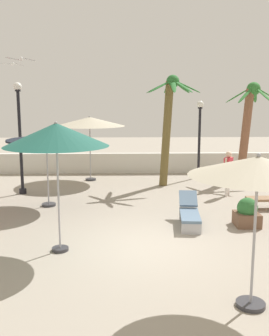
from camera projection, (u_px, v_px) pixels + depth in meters
ground_plane at (138, 246)px, 10.08m from camera, size 56.00×56.00×0.00m
boundary_wall at (131, 163)px, 19.84m from camera, size 25.20×0.30×0.99m
patio_umbrella_0 at (56, 135)px, 9.30m from camera, size 2.49×2.49×3.18m
patio_umbrella_2 at (46, 143)px, 13.48m from camera, size 2.67×2.67×2.47m
patio_umbrella_3 at (258, 168)px, 6.74m from camera, size 2.39×2.39×2.80m
patio_umbrella_4 at (90, 122)px, 17.68m from camera, size 3.16×3.16×2.92m
palm_tree_0 at (169, 117)px, 16.59m from camera, size 2.33×2.43×4.66m
palm_tree_1 at (248, 120)px, 17.82m from camera, size 2.38×2.37×4.42m
lamp_post_0 at (20, 133)px, 15.21m from camera, size 0.31×0.31×4.30m
lamp_post_2 at (199, 134)px, 18.37m from camera, size 0.32×0.32×3.58m
lounge_chair_0 at (189, 211)px, 11.76m from camera, size 0.72×1.91×0.83m
guest_1 at (228, 169)px, 15.07m from camera, size 0.41×0.47×1.73m
seagull_0 at (12, 64)px, 20.17m from camera, size 1.07×0.75×0.17m
seagull_1 at (21, 59)px, 14.13m from camera, size 1.00×0.55×0.14m
planter at (247, 213)px, 11.62m from camera, size 0.70×0.70×0.85m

